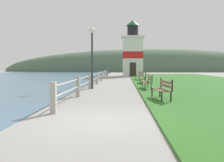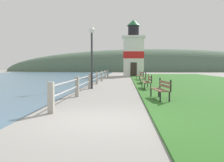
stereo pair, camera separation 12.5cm
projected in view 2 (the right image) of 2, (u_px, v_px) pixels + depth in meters
The scene contains 10 objects.
ground_plane at pixel (94, 121), 6.74m from camera, with size 160.00×160.00×0.00m, color gray.
grass_verge at pixel (202, 83), 21.76m from camera, with size 12.00×46.41×0.06m.
seawall_railing at pixel (97, 77), 20.39m from camera, with size 0.18×25.48×0.99m.
park_bench_near at pixel (162, 88), 10.70m from camera, with size 0.67×1.74×0.94m.
park_bench_midway at pixel (148, 81), 15.89m from camera, with size 0.49×1.94×0.94m.
park_bench_far at pixel (144, 77), 20.81m from camera, with size 0.59×1.99×0.94m.
park_bench_by_lighthouse at pixel (140, 75), 25.85m from camera, with size 0.70×1.89×0.94m.
lighthouse at pixel (133, 53), 37.04m from camera, with size 3.37×3.37×8.29m.
lamp_post at pixel (92, 47), 16.10m from camera, with size 0.36×0.36×3.96m.
distant_hillside at pixel (152, 72), 67.06m from camera, with size 80.00×16.00×12.00m.
Camera 2 is at (0.84, -6.63, 1.48)m, focal length 40.00 mm.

